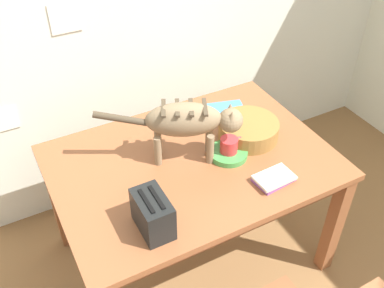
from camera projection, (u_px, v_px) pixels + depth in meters
The scene contains 9 objects.
wall_rear at pixel (112, 6), 2.37m from camera, with size 4.52×0.11×2.50m.
dining_table at pixel (192, 172), 2.24m from camera, with size 1.36×0.96×0.74m.
cat at pixel (189, 121), 2.06m from camera, with size 0.64×0.34×0.32m.
saucer_bowl at pixel (228, 153), 2.20m from camera, with size 0.19×0.19×0.03m, color green.
coffee_mug at pixel (229, 145), 2.17m from camera, with size 0.13×0.09×0.08m.
magazine at pixel (220, 113), 2.49m from camera, with size 0.29×0.21×0.01m, color #4384C2.
book_stack at pixel (274, 178), 2.06m from camera, with size 0.19×0.14×0.03m.
wicker_basket at pixel (249, 129), 2.29m from camera, with size 0.31×0.31×0.09m.
toaster at pixel (153, 214), 1.80m from camera, with size 0.12×0.20×0.18m.
Camera 1 is at (-0.70, -0.11, 2.18)m, focal length 41.46 mm.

